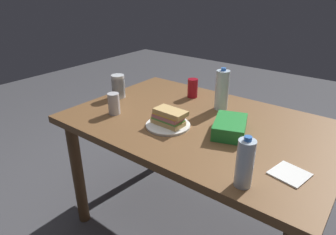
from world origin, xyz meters
TOP-DOWN VIEW (x-y plane):
  - ground_plane at (0.00, 0.00)m, footprint 8.00×8.00m
  - dining_table at (0.00, 0.00)m, footprint 1.42×0.94m
  - paper_plate at (-0.10, -0.16)m, footprint 0.23×0.23m
  - sandwich at (-0.09, -0.16)m, footprint 0.19×0.10m
  - soda_can_red at (-0.23, 0.28)m, footprint 0.07×0.07m
  - chip_bag at (0.19, -0.03)m, footprint 0.22×0.27m
  - water_bottle_tall at (0.42, -0.38)m, footprint 0.06×0.06m
  - plastic_cup_stack at (-0.61, -0.02)m, footprint 0.08×0.08m
  - water_bottle_spare at (0.01, 0.22)m, footprint 0.08×0.08m
  - soda_can_silver at (-0.44, -0.22)m, footprint 0.07×0.07m
  - paper_napkin at (0.54, -0.20)m, footprint 0.15×0.15m

SIDE VIEW (x-z plane):
  - ground_plane at x=0.00m, z-range 0.00..0.00m
  - dining_table at x=0.00m, z-range 0.28..1.06m
  - paper_napkin at x=0.54m, z-range 0.77..0.78m
  - paper_plate at x=-0.10m, z-range 0.77..0.78m
  - chip_bag at x=0.19m, z-range 0.77..0.84m
  - sandwich at x=-0.09m, z-range 0.78..0.87m
  - soda_can_red at x=-0.23m, z-range 0.77..0.89m
  - soda_can_silver at x=-0.44m, z-range 0.77..0.89m
  - plastic_cup_stack at x=-0.61m, z-range 0.77..0.92m
  - water_bottle_tall at x=0.42m, z-range 0.77..0.97m
  - water_bottle_spare at x=0.01m, z-range 0.77..1.02m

